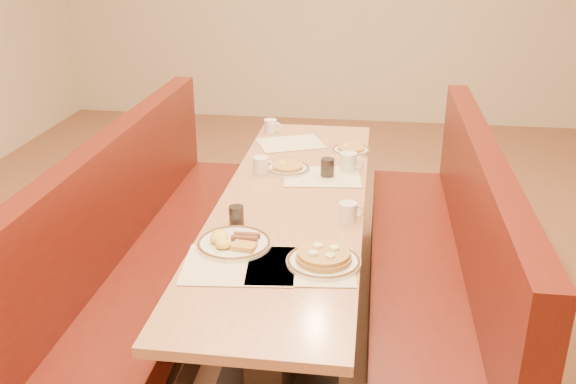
# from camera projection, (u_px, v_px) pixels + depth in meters

# --- Properties ---
(ground) EXTENTS (8.00, 8.00, 0.00)m
(ground) POSITION_uv_depth(u_px,v_px,m) (292.00, 328.00, 3.41)
(ground) COLOR #9E6647
(ground) RESTS_ON ground
(diner_table) EXTENTS (0.70, 2.50, 0.75)m
(diner_table) POSITION_uv_depth(u_px,v_px,m) (292.00, 267.00, 3.27)
(diner_table) COLOR black
(diner_table) RESTS_ON ground
(booth_left) EXTENTS (0.55, 2.50, 1.05)m
(booth_left) POSITION_uv_depth(u_px,v_px,m) (154.00, 259.00, 3.36)
(booth_left) COLOR #4C3326
(booth_left) RESTS_ON ground
(booth_right) EXTENTS (0.55, 2.50, 1.05)m
(booth_right) POSITION_uv_depth(u_px,v_px,m) (438.00, 279.00, 3.18)
(booth_right) COLOR #4C3326
(booth_right) RESTS_ON ground
(placemat_near_left) EXTENTS (0.46, 0.37, 0.00)m
(placemat_near_left) POSITION_uv_depth(u_px,v_px,m) (239.00, 265.00, 2.51)
(placemat_near_left) COLOR #FFF6C7
(placemat_near_left) RESTS_ON diner_table
(placemat_near_right) EXTENTS (0.45, 0.35, 0.00)m
(placemat_near_right) POSITION_uv_depth(u_px,v_px,m) (301.00, 266.00, 2.50)
(placemat_near_right) COLOR #FFF6C7
(placemat_near_right) RESTS_ON diner_table
(placemat_far_left) EXTENTS (0.46, 0.41, 0.00)m
(placemat_far_left) POSITION_uv_depth(u_px,v_px,m) (291.00, 143.00, 3.90)
(placemat_far_left) COLOR #FFF6C7
(placemat_far_left) RESTS_ON diner_table
(placemat_far_right) EXTENTS (0.43, 0.34, 0.00)m
(placemat_far_right) POSITION_uv_depth(u_px,v_px,m) (322.00, 177.00, 3.39)
(placemat_far_right) COLOR #FFF6C7
(placemat_far_right) RESTS_ON diner_table
(pancake_plate) EXTENTS (0.29, 0.29, 0.07)m
(pancake_plate) POSITION_uv_depth(u_px,v_px,m) (324.00, 259.00, 2.51)
(pancake_plate) COLOR white
(pancake_plate) RESTS_ON diner_table
(eggs_plate) EXTENTS (0.31, 0.31, 0.06)m
(eggs_plate) POSITION_uv_depth(u_px,v_px,m) (233.00, 243.00, 2.65)
(eggs_plate) COLOR white
(eggs_plate) RESTS_ON diner_table
(extra_plate_mid) EXTENTS (0.22, 0.22, 0.05)m
(extra_plate_mid) POSITION_uv_depth(u_px,v_px,m) (351.00, 150.00, 3.76)
(extra_plate_mid) COLOR white
(extra_plate_mid) RESTS_ON diner_table
(extra_plate_far) EXTENTS (0.24, 0.24, 0.05)m
(extra_plate_far) POSITION_uv_depth(u_px,v_px,m) (287.00, 168.00, 3.47)
(extra_plate_far) COLOR white
(extra_plate_far) RESTS_ON diner_table
(coffee_mug_a) EXTENTS (0.12, 0.08, 0.09)m
(coffee_mug_a) POSITION_uv_depth(u_px,v_px,m) (349.00, 212.00, 2.87)
(coffee_mug_a) COLOR white
(coffee_mug_a) RESTS_ON diner_table
(coffee_mug_b) EXTENTS (0.12, 0.08, 0.09)m
(coffee_mug_b) POSITION_uv_depth(u_px,v_px,m) (262.00, 165.00, 3.43)
(coffee_mug_b) COLOR white
(coffee_mug_b) RESTS_ON diner_table
(coffee_mug_c) EXTENTS (0.13, 0.09, 0.10)m
(coffee_mug_c) POSITION_uv_depth(u_px,v_px,m) (349.00, 161.00, 3.47)
(coffee_mug_c) COLOR white
(coffee_mug_c) RESTS_ON diner_table
(coffee_mug_d) EXTENTS (0.11, 0.08, 0.09)m
(coffee_mug_d) POSITION_uv_depth(u_px,v_px,m) (271.00, 126.00, 4.10)
(coffee_mug_d) COLOR white
(coffee_mug_d) RESTS_ON diner_table
(soda_tumbler_near) EXTENTS (0.07, 0.07, 0.09)m
(soda_tumbler_near) POSITION_uv_depth(u_px,v_px,m) (236.00, 216.00, 2.83)
(soda_tumbler_near) COLOR black
(soda_tumbler_near) RESTS_ON diner_table
(soda_tumbler_mid) EXTENTS (0.07, 0.07, 0.10)m
(soda_tumbler_mid) POSITION_uv_depth(u_px,v_px,m) (327.00, 168.00, 3.38)
(soda_tumbler_mid) COLOR black
(soda_tumbler_mid) RESTS_ON diner_table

